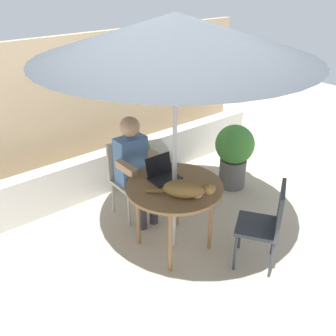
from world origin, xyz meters
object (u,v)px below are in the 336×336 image
object	(u,v)px
patio_umbrella	(176,36)
laptop	(162,172)
chair_empty	(268,220)
potted_plant_by_chair	(234,152)
cat	(187,189)
chair_occupied	(128,172)
patio_table	(174,191)
potted_plant_near_fence	(139,157)
person_seated	(135,164)

from	to	relation	value
patio_umbrella	laptop	distance (m)	1.35
patio_umbrella	chair_empty	world-z (taller)	patio_umbrella
chair_empty	potted_plant_by_chair	size ratio (longest dim) A/B	1.04
chair_empty	cat	xyz separation A→B (m)	(-0.55, 0.53, 0.30)
chair_occupied	potted_plant_by_chair	size ratio (longest dim) A/B	1.04
patio_umbrella	potted_plant_by_chair	distance (m)	2.22
patio_table	chair_empty	xyz separation A→B (m)	(0.51, -0.76, -0.15)
patio_umbrella	potted_plant_near_fence	xyz separation A→B (m)	(0.52, 1.37, -1.79)
patio_umbrella	chair_occupied	distance (m)	1.83
laptop	chair_empty	bearing A→B (deg)	-62.43
patio_table	person_seated	world-z (taller)	person_seated
patio_umbrella	person_seated	distance (m)	1.60
patio_table	laptop	xyz separation A→B (m)	(0.00, 0.21, 0.13)
chair_empty	laptop	xyz separation A→B (m)	(-0.51, 0.97, 0.28)
patio_umbrella	potted_plant_near_fence	world-z (taller)	patio_umbrella
potted_plant_near_fence	potted_plant_by_chair	xyz separation A→B (m)	(0.89, -0.89, 0.14)
cat	potted_plant_near_fence	xyz separation A→B (m)	(0.56, 1.61, -0.48)
potted_plant_near_fence	laptop	bearing A→B (deg)	-113.72
person_seated	potted_plant_near_fence	xyz separation A→B (m)	(0.52, 0.68, -0.34)
patio_table	potted_plant_by_chair	size ratio (longest dim) A/B	1.11
chair_occupied	potted_plant_by_chair	xyz separation A→B (m)	(1.41, -0.37, -0.03)
chair_occupied	patio_table	bearing A→B (deg)	-90.00
chair_empty	laptop	size ratio (longest dim) A/B	2.94
person_seated	potted_plant_near_fence	world-z (taller)	person_seated
chair_empty	laptop	world-z (taller)	laptop
laptop	potted_plant_near_fence	distance (m)	1.35
laptop	cat	xyz separation A→B (m)	(-0.05, -0.44, 0.02)
patio_umbrella	laptop	world-z (taller)	patio_umbrella
patio_table	chair_empty	bearing A→B (deg)	-56.16
patio_umbrella	person_seated	xyz separation A→B (m)	(0.00, 0.69, -1.45)
potted_plant_by_chair	chair_empty	bearing A→B (deg)	-125.83
laptop	potted_plant_near_fence	size ratio (longest dim) A/B	0.46
potted_plant_near_fence	potted_plant_by_chair	bearing A→B (deg)	-44.95
chair_occupied	chair_empty	xyz separation A→B (m)	(0.51, -1.61, 0.00)
laptop	cat	size ratio (longest dim) A/B	0.59
chair_occupied	person_seated	bearing A→B (deg)	-90.00
patio_umbrella	laptop	bearing A→B (deg)	88.70
patio_umbrella	potted_plant_near_fence	bearing A→B (deg)	69.38
chair_occupied	potted_plant_by_chair	world-z (taller)	chair_occupied
patio_table	patio_umbrella	bearing A→B (deg)	0.00
laptop	potted_plant_near_fence	bearing A→B (deg)	66.28
person_seated	potted_plant_by_chair	xyz separation A→B (m)	(1.41, -0.21, -0.20)
chair_occupied	chair_empty	distance (m)	1.69
potted_plant_near_fence	patio_table	bearing A→B (deg)	-110.62
chair_occupied	potted_plant_near_fence	size ratio (longest dim) A/B	1.36
chair_empty	potted_plant_by_chair	xyz separation A→B (m)	(0.90, 1.24, -0.03)
potted_plant_near_fence	cat	bearing A→B (deg)	-109.10
patio_table	laptop	bearing A→B (deg)	88.70
laptop	potted_plant_by_chair	xyz separation A→B (m)	(1.41, 0.27, -0.31)
laptop	potted_plant_near_fence	xyz separation A→B (m)	(0.51, 1.16, -0.46)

